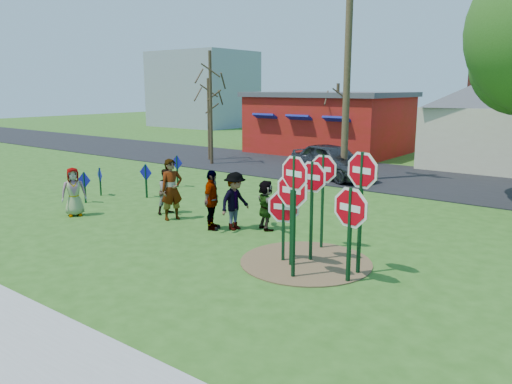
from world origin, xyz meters
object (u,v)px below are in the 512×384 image
(stop_sign_a, at_px, (292,198))
(utility_pole, at_px, (348,63))
(stop_sign_d, at_px, (362,182))
(stop_sign_b, at_px, (323,178))
(stop_sign_c, at_px, (294,188))
(suv, at_px, (332,161))
(person_a, at_px, (74,192))
(person_b, at_px, (172,190))

(stop_sign_a, bearing_deg, utility_pole, 113.07)
(stop_sign_d, bearing_deg, stop_sign_a, -149.27)
(stop_sign_b, xyz_separation_m, stop_sign_c, (0.55, -2.21, 0.14))
(stop_sign_b, bearing_deg, stop_sign_d, -39.84)
(stop_sign_c, xyz_separation_m, suv, (-5.42, 11.58, -1.20))
(stop_sign_c, xyz_separation_m, utility_pole, (-4.61, 11.22, 3.19))
(utility_pole, bearing_deg, stop_sign_a, -68.58)
(person_a, distance_m, utility_pole, 12.54)
(stop_sign_a, relative_size, stop_sign_d, 0.82)
(stop_sign_d, bearing_deg, stop_sign_c, -121.13)
(stop_sign_c, bearing_deg, suv, 126.53)
(stop_sign_b, relative_size, utility_pole, 0.26)
(person_a, relative_size, suv, 0.35)
(person_b, distance_m, utility_pole, 10.34)
(suv, height_order, utility_pole, utility_pole)
(stop_sign_a, height_order, stop_sign_b, stop_sign_b)
(person_a, bearing_deg, person_b, -32.27)
(stop_sign_b, relative_size, stop_sign_d, 0.89)
(stop_sign_d, bearing_deg, person_b, -173.76)
(person_a, distance_m, suv, 11.82)
(stop_sign_c, bearing_deg, person_a, -170.17)
(stop_sign_d, relative_size, utility_pole, 0.30)
(stop_sign_d, bearing_deg, stop_sign_b, 157.93)
(person_b, xyz_separation_m, suv, (0.44, 9.71, -0.15))
(stop_sign_a, xyz_separation_m, stop_sign_d, (1.50, 0.49, 0.49))
(stop_sign_c, xyz_separation_m, person_a, (-8.80, 0.25, -1.23))
(stop_sign_d, xyz_separation_m, suv, (-6.47, 10.49, -1.30))
(person_a, height_order, suv, suv)
(stop_sign_a, height_order, utility_pole, utility_pole)
(stop_sign_b, height_order, person_b, stop_sign_b)
(person_b, distance_m, suv, 9.72)
(person_b, bearing_deg, utility_pole, 13.62)
(person_b, relative_size, suv, 0.42)
(stop_sign_a, xyz_separation_m, stop_sign_c, (0.45, -0.61, 0.38))
(suv, distance_m, utility_pole, 4.48)
(stop_sign_b, height_order, stop_sign_d, stop_sign_d)
(stop_sign_d, distance_m, person_a, 9.97)
(stop_sign_c, relative_size, utility_pole, 0.29)
(stop_sign_c, xyz_separation_m, person_b, (-5.86, 1.87, -1.05))
(stop_sign_a, height_order, person_b, stop_sign_a)
(stop_sign_b, bearing_deg, person_b, 178.47)
(stop_sign_b, xyz_separation_m, person_a, (-8.25, -1.96, -1.09))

